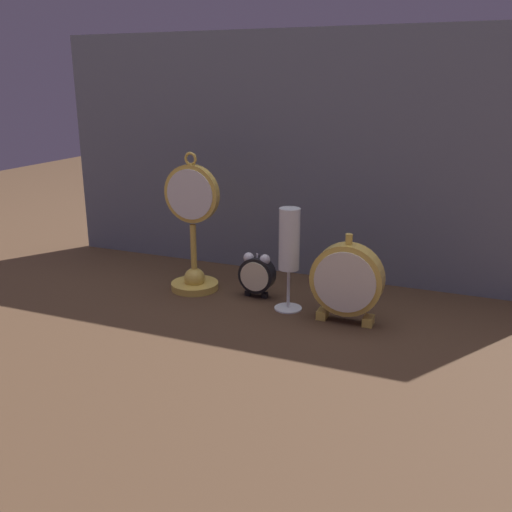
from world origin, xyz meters
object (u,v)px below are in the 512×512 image
object	(u,v)px
alarm_clock_twin_bell	(257,273)
champagne_flute	(289,247)
mantel_clock_silver	(347,280)
pocket_watch_on_stand	(193,237)

from	to	relation	value
alarm_clock_twin_bell	champagne_flute	size ratio (longest dim) A/B	0.46
alarm_clock_twin_bell	champagne_flute	world-z (taller)	champagne_flute
mantel_clock_silver	champagne_flute	size ratio (longest dim) A/B	0.83
pocket_watch_on_stand	alarm_clock_twin_bell	xyz separation A→B (m)	(0.15, 0.01, -0.07)
pocket_watch_on_stand	mantel_clock_silver	bearing A→B (deg)	-8.06
pocket_watch_on_stand	mantel_clock_silver	size ratio (longest dim) A/B	1.74
alarm_clock_twin_bell	champagne_flute	distance (m)	0.13
pocket_watch_on_stand	champagne_flute	size ratio (longest dim) A/B	1.45
pocket_watch_on_stand	mantel_clock_silver	world-z (taller)	pocket_watch_on_stand
mantel_clock_silver	champagne_flute	distance (m)	0.14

